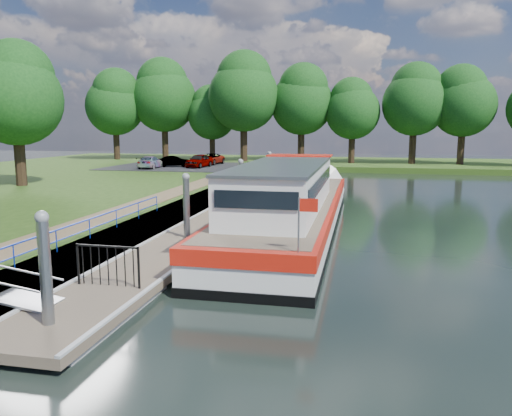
% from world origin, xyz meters
% --- Properties ---
extents(ground, '(160.00, 160.00, 0.00)m').
position_xyz_m(ground, '(0.00, 0.00, 0.00)').
color(ground, black).
rests_on(ground, ground).
extents(bank_edge, '(1.10, 90.00, 0.78)m').
position_xyz_m(bank_edge, '(-2.55, 15.00, 0.39)').
color(bank_edge, '#473D2D').
rests_on(bank_edge, ground).
extents(far_bank, '(60.00, 18.00, 0.60)m').
position_xyz_m(far_bank, '(12.00, 52.00, 0.30)').
color(far_bank, '#254112').
rests_on(far_bank, ground).
extents(footpath, '(1.60, 40.00, 0.05)m').
position_xyz_m(footpath, '(-4.40, 8.00, 0.80)').
color(footpath, brown).
rests_on(footpath, riverbank).
extents(carpark, '(14.00, 12.00, 0.06)m').
position_xyz_m(carpark, '(-11.00, 38.00, 0.81)').
color(carpark, black).
rests_on(carpark, riverbank).
extents(blue_fence, '(0.04, 18.04, 0.72)m').
position_xyz_m(blue_fence, '(-2.75, 3.00, 1.31)').
color(blue_fence, '#0C2DBF').
rests_on(blue_fence, riverbank).
extents(pontoon, '(2.50, 30.00, 0.56)m').
position_xyz_m(pontoon, '(0.00, 13.00, 0.18)').
color(pontoon, brown).
rests_on(pontoon, ground).
extents(mooring_piles, '(0.30, 27.30, 3.55)m').
position_xyz_m(mooring_piles, '(0.00, 13.00, 1.28)').
color(mooring_piles, gray).
rests_on(mooring_piles, ground).
extents(gangway, '(2.58, 1.00, 0.92)m').
position_xyz_m(gangway, '(-1.85, 0.50, 0.63)').
color(gangway, '#A5A8AD').
rests_on(gangway, ground).
extents(gate_panel, '(1.85, 0.05, 1.15)m').
position_xyz_m(gate_panel, '(-0.00, 2.20, 1.15)').
color(gate_panel, black).
rests_on(gate_panel, ground).
extents(barge, '(4.36, 21.15, 4.78)m').
position_xyz_m(barge, '(3.60, 13.12, 1.09)').
color(barge, black).
rests_on(barge, ground).
extents(horizon_trees, '(54.38, 10.03, 12.87)m').
position_xyz_m(horizon_trees, '(-1.61, 48.68, 7.95)').
color(horizon_trees, '#332316').
rests_on(horizon_trees, ground).
extents(bank_tree_a, '(6.12, 6.12, 9.72)m').
position_xyz_m(bank_tree_a, '(-15.99, 20.08, 7.02)').
color(bank_tree_a, '#332316').
rests_on(bank_tree_a, riverbank).
extents(car_a, '(2.02, 4.02, 1.31)m').
position_xyz_m(car_a, '(-8.90, 36.80, 1.49)').
color(car_a, '#999999').
rests_on(car_a, carpark).
extents(car_b, '(3.44, 2.09, 1.07)m').
position_xyz_m(car_b, '(-11.51, 36.88, 1.37)').
color(car_b, '#999999').
rests_on(car_b, carpark).
extents(car_c, '(1.81, 4.01, 1.14)m').
position_xyz_m(car_c, '(-13.12, 34.87, 1.40)').
color(car_c, '#999999').
rests_on(car_c, carpark).
extents(car_d, '(2.26, 4.25, 1.14)m').
position_xyz_m(car_d, '(-8.91, 40.59, 1.40)').
color(car_d, '#999999').
rests_on(car_d, carpark).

